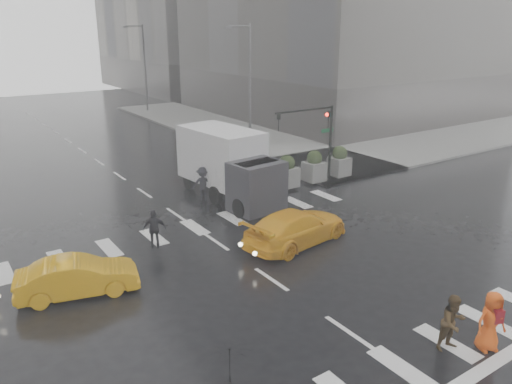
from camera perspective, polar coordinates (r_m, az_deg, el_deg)
ground at (r=18.46m, az=1.75°, el=-9.94°), size 120.00×120.00×0.00m
sidewalk_ne at (r=43.12m, az=9.21°, el=6.54°), size 35.00×35.00×0.15m
road_markings at (r=18.46m, az=1.75°, el=-9.92°), size 18.00×48.00×0.01m
traffic_signal_pole at (r=28.69m, az=7.08°, el=7.12°), size 4.45×0.42×4.50m
street_lamp_near at (r=37.44m, az=-0.89°, el=12.55°), size 2.15×0.22×9.00m
street_lamp_far at (r=55.20m, az=-12.73°, el=14.01°), size 2.15×0.22×9.00m
planter_west at (r=28.11m, az=3.55°, el=2.30°), size 1.10×1.10×1.80m
planter_mid at (r=29.34m, az=6.65°, el=2.90°), size 1.10×1.10×1.80m
planter_east at (r=30.64m, az=9.50°, el=3.44°), size 1.10×1.10×1.80m
pedestrian_black at (r=11.31m, az=-2.92°, el=-20.43°), size 0.97×0.98×2.43m
pedestrian_brown at (r=15.51m, az=21.60°, el=-13.72°), size 0.92×0.76×1.70m
pedestrian_orange at (r=15.89m, az=25.27°, el=-13.20°), size 1.03×0.85×1.80m
pedestrian_far_a at (r=21.07m, az=-11.53°, el=-4.14°), size 1.11×0.89×1.64m
pedestrian_far_b at (r=26.33m, az=-6.08°, el=0.93°), size 1.34×1.15×1.81m
taxi_mid at (r=18.25m, az=-19.71°, el=-9.12°), size 4.24×2.34×1.32m
taxi_rear at (r=21.10m, az=4.63°, el=-4.02°), size 4.79×2.83×1.48m
box_truck at (r=26.23m, az=-2.97°, el=3.28°), size 2.56×6.82×3.62m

